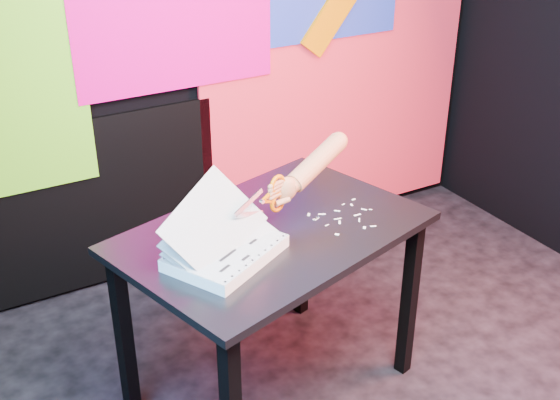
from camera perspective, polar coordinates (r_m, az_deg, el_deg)
room at (r=2.14m, az=12.79°, el=9.37°), size 3.01×3.01×2.71m
backdrop at (r=3.45m, az=-3.40°, el=9.99°), size 2.88×0.05×2.08m
work_table at (r=2.55m, az=-0.62°, el=-4.43°), size 1.21×0.97×0.75m
printout_stack at (r=2.32m, az=-4.48°, el=-4.17°), size 0.45×0.40×0.28m
scissors at (r=2.45m, az=-0.48°, el=0.39°), size 0.24×0.09×0.14m
hand_forearm at (r=2.57m, az=2.61°, el=2.77°), size 0.40×0.18×0.17m
paper_clippings at (r=2.58m, az=4.93°, el=-1.37°), size 0.24×0.22×0.00m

